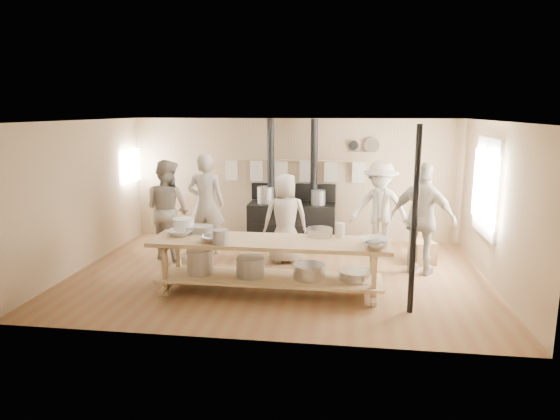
{
  "coord_description": "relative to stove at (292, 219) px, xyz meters",
  "views": [
    {
      "loc": [
        1.13,
        -8.09,
        2.78
      ],
      "look_at": [
        0.01,
        0.2,
        1.09
      ],
      "focal_mm": 32.0,
      "sensor_mm": 36.0,
      "label": 1
    }
  ],
  "objects": [
    {
      "name": "prep_table",
      "position": [
        -0.0,
        -3.02,
        -0.0
      ],
      "size": [
        3.6,
        0.9,
        0.85
      ],
      "color": "#A0885B",
      "rests_on": "ground"
    },
    {
      "name": "deep_bowl_enamel",
      "position": [
        -1.45,
        -2.69,
        0.44
      ],
      "size": [
        0.4,
        0.4,
        0.21
      ],
      "primitive_type": "cylinder",
      "rotation": [
        0.0,
        0.0,
        -0.18
      ],
      "color": "white",
      "rests_on": "prep_table"
    },
    {
      "name": "bowl_white_a",
      "position": [
        -1.41,
        -2.94,
        0.38
      ],
      "size": [
        0.39,
        0.39,
        0.09
      ],
      "primitive_type": "imported",
      "rotation": [
        0.0,
        0.0,
        -0.02
      ],
      "color": "white",
      "rests_on": "prep_table"
    },
    {
      "name": "window_right",
      "position": [
        3.48,
        -1.52,
        0.98
      ],
      "size": [
        0.09,
        1.5,
        1.65
      ],
      "color": "beige",
      "rests_on": "ground"
    },
    {
      "name": "bowl_steel_a",
      "position": [
        -0.84,
        -3.27,
        0.38
      ],
      "size": [
        0.43,
        0.43,
        0.1
      ],
      "primitive_type": "imported",
      "rotation": [
        0.0,
        0.0,
        0.54
      ],
      "color": "silver",
      "rests_on": "prep_table"
    },
    {
      "name": "cook_left",
      "position": [
        -2.19,
        -1.38,
        0.42
      ],
      "size": [
        1.12,
        1.02,
        1.87
      ],
      "primitive_type": "imported",
      "rotation": [
        0.0,
        0.0,
        2.72
      ],
      "color": "#BEB5A8",
      "rests_on": "ground"
    },
    {
      "name": "left_opening",
      "position": [
        -3.44,
        -0.12,
        1.08
      ],
      "size": [
        0.0,
        0.9,
        0.9
      ],
      "color": "white",
      "rests_on": "ground"
    },
    {
      "name": "pitcher",
      "position": [
        1.05,
        -2.69,
        0.44
      ],
      "size": [
        0.15,
        0.15,
        0.22
      ],
      "primitive_type": "cylinder",
      "rotation": [
        0.0,
        0.0,
        0.07
      ],
      "color": "white",
      "rests_on": "prep_table"
    },
    {
      "name": "roasting_pan",
      "position": [
        -1.24,
        -2.69,
        0.38
      ],
      "size": [
        0.5,
        0.36,
        0.11
      ],
      "primitive_type": "cube",
      "rotation": [
        0.0,
        0.0,
        -0.09
      ],
      "color": "#B2B2B7",
      "rests_on": "prep_table"
    },
    {
      "name": "bucket_galv",
      "position": [
        -0.67,
        -3.35,
        0.44
      ],
      "size": [
        0.26,
        0.26,
        0.22
      ],
      "primitive_type": "cylinder",
      "rotation": [
        0.0,
        0.0,
        -0.12
      ],
      "color": "gray",
      "rests_on": "prep_table"
    },
    {
      "name": "cook_far_left",
      "position": [
        -1.55,
        -1.03,
        0.47
      ],
      "size": [
        0.75,
        0.51,
        1.97
      ],
      "primitive_type": "imported",
      "rotation": [
        0.0,
        0.0,
        3.2
      ],
      "color": "#BEB5A8",
      "rests_on": "ground"
    },
    {
      "name": "chair",
      "position": [
        2.54,
        -1.13,
        -0.27
      ],
      "size": [
        0.49,
        0.49,
        0.84
      ],
      "rotation": [
        0.0,
        0.0,
        0.3
      ],
      "color": "brown",
      "rests_on": "ground"
    },
    {
      "name": "cook_right",
      "position": [
        2.43,
        -1.72,
        0.44
      ],
      "size": [
        1.22,
        0.92,
        1.92
      ],
      "primitive_type": "imported",
      "rotation": [
        0.0,
        0.0,
        2.68
      ],
      "color": "#BEB5A8",
      "rests_on": "ground"
    },
    {
      "name": "cook_by_window",
      "position": [
        1.78,
        -0.63,
        0.39
      ],
      "size": [
        1.34,
        1.02,
        1.83
      ],
      "primitive_type": "imported",
      "rotation": [
        0.0,
        0.0,
        -0.32
      ],
      "color": "#BEB5A8",
      "rests_on": "ground"
    },
    {
      "name": "room_shell",
      "position": [
        0.01,
        -2.12,
        1.1
      ],
      "size": [
        7.0,
        7.0,
        7.0
      ],
      "color": "tan",
      "rests_on": "ground"
    },
    {
      "name": "bowl_white_b",
      "position": [
        1.56,
        -3.04,
        0.38
      ],
      "size": [
        0.51,
        0.51,
        0.1
      ],
      "primitive_type": "imported",
      "rotation": [
        0.0,
        0.0,
        1.94
      ],
      "color": "white",
      "rests_on": "prep_table"
    },
    {
      "name": "bowl_steel_b",
      "position": [
        1.56,
        -3.35,
        0.38
      ],
      "size": [
        0.41,
        0.41,
        0.11
      ],
      "primitive_type": "imported",
      "rotation": [
        0.0,
        0.0,
        3.4
      ],
      "color": "silver",
      "rests_on": "prep_table"
    },
    {
      "name": "support_post",
      "position": [
        2.06,
        -3.47,
        0.78
      ],
      "size": [
        0.08,
        0.08,
        2.6
      ],
      "primitive_type": "cylinder",
      "color": "black",
      "rests_on": "ground"
    },
    {
      "name": "mixing_bowl_large",
      "position": [
        0.74,
        -2.69,
        0.39
      ],
      "size": [
        0.5,
        0.5,
        0.13
      ],
      "primitive_type": "cylinder",
      "rotation": [
        0.0,
        0.0,
        -0.28
      ],
      "color": "silver",
      "rests_on": "prep_table"
    },
    {
      "name": "stove",
      "position": [
        0.0,
        0.0,
        0.0
      ],
      "size": [
        1.9,
        0.75,
        2.6
      ],
      "color": "black",
      "rests_on": "ground"
    },
    {
      "name": "towel_rail",
      "position": [
        0.01,
        0.28,
        1.04
      ],
      "size": [
        3.0,
        0.04,
        0.47
      ],
      "color": "#A0885B",
      "rests_on": "ground"
    },
    {
      "name": "cook_center",
      "position": [
        0.04,
        -1.39,
        0.31
      ],
      "size": [
        0.9,
        0.69,
        1.66
      ],
      "primitive_type": "imported",
      "rotation": [
        0.0,
        0.0,
        3.35
      ],
      "color": "#BEB5A8",
      "rests_on": "ground"
    },
    {
      "name": "ground",
      "position": [
        0.01,
        -2.12,
        -0.52
      ],
      "size": [
        7.0,
        7.0,
        0.0
      ],
      "primitive_type": "plane",
      "color": "brown",
      "rests_on": "ground"
    },
    {
      "name": "back_wall_shelf",
      "position": [
        1.47,
        0.32,
        1.48
      ],
      "size": [
        0.63,
        0.14,
        0.32
      ],
      "color": "#A0885B",
      "rests_on": "ground"
    }
  ]
}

